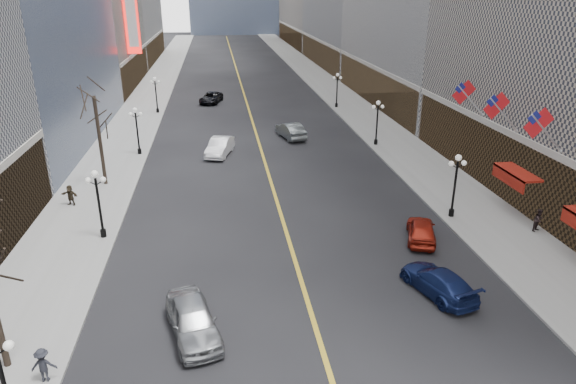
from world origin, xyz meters
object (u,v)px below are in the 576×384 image
object	(u,v)px
streetlamp_west_2	(137,126)
car_sb_far	(291,130)
streetlamp_west_1	(98,197)
car_nb_mid	(220,147)
streetlamp_east_1	(456,179)
streetlamp_east_3	(337,86)
car_sb_near	(438,282)
streetlamp_west_3	(156,91)
streetlamp_west_0	(1,375)
car_sb_mid	(421,230)
streetlamp_east_2	(377,118)
car_nb_near	(193,320)
car_nb_far	(211,98)

from	to	relation	value
streetlamp_west_2	car_sb_far	distance (m)	16.02
streetlamp_west_1	car_nb_mid	size ratio (longest dim) A/B	0.89
car_sb_far	car_nb_mid	bearing A→B (deg)	20.15
streetlamp_east_1	streetlamp_east_3	size ratio (longest dim) A/B	1.00
car_sb_near	streetlamp_west_3	bearing A→B (deg)	-84.04
streetlamp_west_0	car_sb_mid	world-z (taller)	streetlamp_west_0
car_sb_far	streetlamp_west_2	bearing A→B (deg)	1.48
streetlamp_west_1	car_sb_near	size ratio (longest dim) A/B	0.93
streetlamp_west_0	car_sb_mid	size ratio (longest dim) A/B	1.07
car_sb_mid	car_nb_mid	bearing A→B (deg)	-39.67
streetlamp_east_2	car_sb_mid	size ratio (longest dim) A/B	1.07
streetlamp_west_0	car_nb_mid	xyz separation A→B (m)	(7.72, 33.01, -2.07)
streetlamp_west_0	car_sb_mid	bearing A→B (deg)	32.78
car_nb_mid	car_nb_near	bearing A→B (deg)	-77.72
streetlamp_west_1	car_sb_far	distance (m)	26.97
streetlamp_west_0	car_nb_mid	distance (m)	33.97
streetlamp_west_2	car_nb_mid	bearing A→B (deg)	-7.28
car_nb_near	car_nb_far	size ratio (longest dim) A/B	0.94
car_nb_near	car_nb_far	world-z (taller)	car_nb_near
streetlamp_east_3	streetlamp_east_1	bearing A→B (deg)	-90.00
streetlamp_east_3	streetlamp_west_3	bearing A→B (deg)	180.00
car_nb_near	streetlamp_east_2	bearing A→B (deg)	44.92
streetlamp_west_3	car_sb_mid	bearing A→B (deg)	-62.64
streetlamp_west_1	car_sb_far	size ratio (longest dim) A/B	0.89
streetlamp_west_0	streetlamp_west_2	size ratio (longest dim) A/B	1.00
car_nb_far	car_sb_far	distance (m)	21.42
streetlamp_east_1	streetlamp_west_1	xyz separation A→B (m)	(-23.60, 0.00, 0.00)
streetlamp_east_3	streetlamp_west_0	world-z (taller)	same
streetlamp_west_1	car_sb_far	bearing A→B (deg)	55.17
streetlamp_east_3	streetlamp_west_1	xyz separation A→B (m)	(-23.60, -36.00, 0.00)
car_sb_near	streetlamp_west_1	bearing A→B (deg)	-42.34
car_nb_mid	car_sb_near	size ratio (longest dim) A/B	1.05
streetlamp_west_0	car_nb_far	xyz separation A→B (m)	(6.85, 57.73, -2.17)
car_nb_far	car_sb_near	distance (m)	52.12
car_nb_far	car_sb_mid	size ratio (longest dim) A/B	1.25
car_nb_mid	car_sb_far	bearing A→B (deg)	49.18
streetlamp_west_3	car_nb_near	xyz separation A→B (m)	(6.07, -46.83, -2.06)
streetlamp_east_3	streetlamp_west_2	xyz separation A→B (m)	(-23.60, -18.00, 0.00)
streetlamp_east_1	car_sb_mid	xyz separation A→B (m)	(-3.41, -3.00, -2.18)
streetlamp_east_1	streetlamp_east_2	distance (m)	18.00
streetlamp_west_0	car_nb_near	xyz separation A→B (m)	(6.07, 5.17, -2.06)
streetlamp_east_1	car_sb_near	bearing A→B (deg)	-118.28
streetlamp_west_0	streetlamp_west_1	size ratio (longest dim) A/B	1.00
streetlamp_west_0	car_nb_mid	bearing A→B (deg)	76.84
streetlamp_east_1	streetlamp_west_3	bearing A→B (deg)	123.25
car_sb_far	streetlamp_west_0	bearing A→B (deg)	54.66
streetlamp_west_0	streetlamp_west_1	xyz separation A→B (m)	(0.00, 16.00, 0.00)
streetlamp_west_1	streetlamp_west_3	distance (m)	36.00
streetlamp_west_2	car_nb_mid	xyz separation A→B (m)	(7.72, -0.99, -2.07)
streetlamp_west_1	car_nb_far	bearing A→B (deg)	80.68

